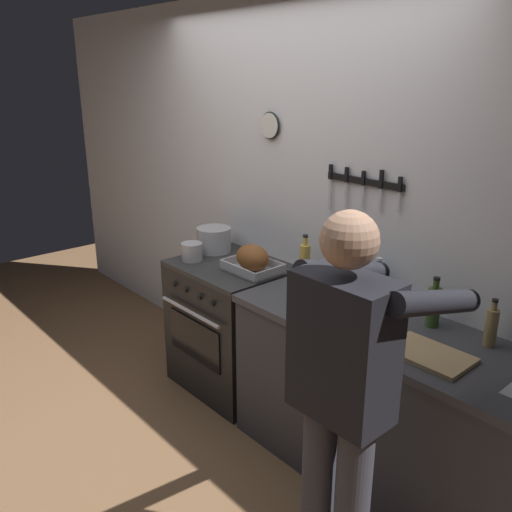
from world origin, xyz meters
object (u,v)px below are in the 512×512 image
bottle_cooking_oil (305,262)px  bottle_dish_soap (377,283)px  person_cook (344,390)px  bottle_olive_oil (434,306)px  stove (232,326)px  saucepan (192,252)px  roasting_pan (252,260)px  bottle_vinegar (491,327)px  stock_pot (214,239)px  cutting_board (429,355)px  bottle_wine_red (334,277)px

bottle_cooking_oil → bottle_dish_soap: 0.48m
person_cook → bottle_olive_oil: size_ratio=6.42×
stove → saucepan: 0.58m
roasting_pan → bottle_vinegar: bottle_vinegar is taller
bottle_olive_oil → bottle_dish_soap: size_ratio=1.05×
bottle_cooking_oil → bottle_dish_soap: (0.47, 0.09, -0.02)m
bottle_dish_soap → stock_pot: bearing=-173.5°
cutting_board → bottle_olive_oil: bearing=119.4°
bottle_olive_oil → bottle_wine_red: bearing=-169.3°
bottle_vinegar → person_cook: bearing=-100.2°
bottle_wine_red → bottle_dish_soap: size_ratio=1.25×
bottle_vinegar → stock_pot: bearing=-177.0°
stove → person_cook: (1.51, -0.67, 0.50)m
person_cook → bottle_dish_soap: 1.04m
roasting_pan → bottle_olive_oil: bearing=7.9°
person_cook → roasting_pan: size_ratio=4.72×
stove → bottle_dish_soap: size_ratio=3.64×
stove → bottle_wine_red: bearing=5.0°
stock_pot → bottle_cooking_oil: bearing=4.0°
person_cook → saucepan: size_ratio=11.64×
stock_pot → stove: bearing=-16.3°
stock_pot → bottle_dish_soap: 1.30m
person_cook → bottle_wine_red: 1.01m
stock_pot → bottle_vinegar: 1.97m
cutting_board → bottle_wine_red: 0.75m
saucepan → bottle_olive_oil: 1.65m
bottle_wine_red → bottle_dish_soap: bearing=43.1°
cutting_board → bottle_olive_oil: size_ratio=1.39×
bottle_dish_soap → bottle_wine_red: bearing=-136.9°
stove → bottle_vinegar: bearing=6.5°
stove → bottle_wine_red: 1.01m
saucepan → bottle_olive_oil: size_ratio=0.55×
stove → bottle_olive_oil: bearing=7.3°
bottle_vinegar → stove: bearing=-173.5°
stove → cutting_board: cutting_board is taller
stove → bottle_cooking_oil: 0.79m
stove → bottle_dish_soap: (1.00, 0.23, 0.55)m
bottle_dish_soap → cutting_board: bearing=-32.4°
person_cook → bottle_wine_red: person_cook is taller
bottle_dish_soap → roasting_pan: bearing=-164.5°
bottle_cooking_oil → roasting_pan: bearing=-158.1°
bottle_olive_oil → saucepan: bearing=-168.8°
person_cook → bottle_olive_oil: person_cook is taller
bottle_cooking_oil → saucepan: bearing=-159.4°
bottle_dish_soap → stove: bearing=-166.7°
stock_pot → bottle_dish_soap: (1.30, 0.15, 0.02)m
bottle_vinegar → saucepan: bearing=-170.1°
cutting_board → bottle_wine_red: (-0.72, 0.18, 0.12)m
bottle_cooking_oil → bottle_dish_soap: size_ratio=1.18×
person_cook → cutting_board: person_cook is taller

